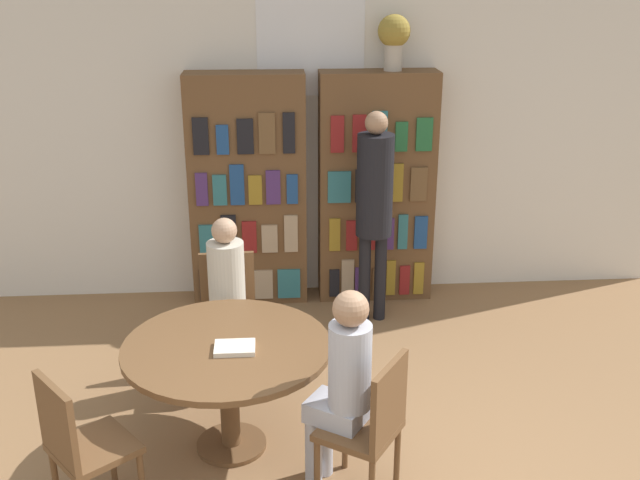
{
  "coord_description": "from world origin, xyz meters",
  "views": [
    {
      "loc": [
        -0.37,
        -3.03,
        2.9
      ],
      "look_at": [
        -0.03,
        1.85,
        1.05
      ],
      "focal_mm": 42.0,
      "sensor_mm": 36.0,
      "label": 1
    }
  ],
  "objects_px": {
    "bookshelf_right": "(376,189)",
    "chair_left_side": "(228,308)",
    "chair_far_side": "(371,423)",
    "flower_vase": "(394,36)",
    "chair_near_camera": "(79,442)",
    "seated_reader_right": "(342,380)",
    "librarian_standing": "(375,196)",
    "seated_reader_left": "(227,293)",
    "bookshelf_left": "(248,191)",
    "reading_table": "(227,361)"
  },
  "relations": [
    {
      "from": "reading_table",
      "to": "chair_left_side",
      "type": "height_order",
      "value": "chair_left_side"
    },
    {
      "from": "chair_left_side",
      "to": "chair_far_side",
      "type": "bearing_deg",
      "value": 117.0
    },
    {
      "from": "seated_reader_right",
      "to": "librarian_standing",
      "type": "distance_m",
      "value": 2.24
    },
    {
      "from": "bookshelf_left",
      "to": "seated_reader_left",
      "type": "relative_size",
      "value": 1.63
    },
    {
      "from": "bookshelf_left",
      "to": "chair_near_camera",
      "type": "bearing_deg",
      "value": -106.67
    },
    {
      "from": "reading_table",
      "to": "chair_far_side",
      "type": "distance_m",
      "value": 0.98
    },
    {
      "from": "seated_reader_left",
      "to": "chair_far_side",
      "type": "bearing_deg",
      "value": 120.01
    },
    {
      "from": "chair_left_side",
      "to": "seated_reader_right",
      "type": "xyz_separation_m",
      "value": [
        0.7,
        -1.4,
        0.22
      ]
    },
    {
      "from": "bookshelf_right",
      "to": "seated_reader_right",
      "type": "xyz_separation_m",
      "value": [
        -0.55,
        -2.66,
        -0.29
      ]
    },
    {
      "from": "chair_far_side",
      "to": "seated_reader_right",
      "type": "height_order",
      "value": "seated_reader_right"
    },
    {
      "from": "bookshelf_right",
      "to": "chair_near_camera",
      "type": "height_order",
      "value": "bookshelf_right"
    },
    {
      "from": "bookshelf_right",
      "to": "seated_reader_left",
      "type": "xyz_separation_m",
      "value": [
        -1.25,
        -1.44,
        -0.3
      ]
    },
    {
      "from": "flower_vase",
      "to": "seated_reader_right",
      "type": "height_order",
      "value": "flower_vase"
    },
    {
      "from": "chair_left_side",
      "to": "librarian_standing",
      "type": "relative_size",
      "value": 0.5
    },
    {
      "from": "reading_table",
      "to": "flower_vase",
      "type": "bearing_deg",
      "value": 59.36
    },
    {
      "from": "bookshelf_left",
      "to": "bookshelf_right",
      "type": "relative_size",
      "value": 1.0
    },
    {
      "from": "bookshelf_left",
      "to": "chair_near_camera",
      "type": "xyz_separation_m",
      "value": [
        -0.85,
        -2.83,
        -0.51
      ]
    },
    {
      "from": "chair_far_side",
      "to": "librarian_standing",
      "type": "height_order",
      "value": "librarian_standing"
    },
    {
      "from": "librarian_standing",
      "to": "chair_near_camera",
      "type": "bearing_deg",
      "value": -128.94
    },
    {
      "from": "flower_vase",
      "to": "librarian_standing",
      "type": "xyz_separation_m",
      "value": [
        -0.2,
        -0.51,
        -1.2
      ]
    },
    {
      "from": "bookshelf_left",
      "to": "chair_left_side",
      "type": "distance_m",
      "value": 1.36
    },
    {
      "from": "bookshelf_right",
      "to": "seated_reader_left",
      "type": "relative_size",
      "value": 1.63
    },
    {
      "from": "seated_reader_right",
      "to": "librarian_standing",
      "type": "bearing_deg",
      "value": 21.19
    },
    {
      "from": "bookshelf_right",
      "to": "chair_left_side",
      "type": "height_order",
      "value": "bookshelf_right"
    },
    {
      "from": "seated_reader_left",
      "to": "seated_reader_right",
      "type": "distance_m",
      "value": 1.4
    },
    {
      "from": "seated_reader_left",
      "to": "chair_near_camera",
      "type": "bearing_deg",
      "value": 59.99
    },
    {
      "from": "bookshelf_left",
      "to": "flower_vase",
      "type": "distance_m",
      "value": 1.79
    },
    {
      "from": "reading_table",
      "to": "librarian_standing",
      "type": "relative_size",
      "value": 0.71
    },
    {
      "from": "bookshelf_left",
      "to": "chair_far_side",
      "type": "relative_size",
      "value": 2.26
    },
    {
      "from": "reading_table",
      "to": "seated_reader_left",
      "type": "relative_size",
      "value": 1.01
    },
    {
      "from": "flower_vase",
      "to": "chair_left_side",
      "type": "relative_size",
      "value": 0.5
    },
    {
      "from": "seated_reader_right",
      "to": "reading_table",
      "type": "bearing_deg",
      "value": 90.0
    },
    {
      "from": "reading_table",
      "to": "chair_left_side",
      "type": "xyz_separation_m",
      "value": [
        -0.04,
        0.97,
        -0.12
      ]
    },
    {
      "from": "chair_left_side",
      "to": "flower_vase",
      "type": "bearing_deg",
      "value": -139.75
    },
    {
      "from": "seated_reader_left",
      "to": "bookshelf_left",
      "type": "bearing_deg",
      "value": -97.5
    },
    {
      "from": "reading_table",
      "to": "bookshelf_left",
      "type": "bearing_deg",
      "value": 87.69
    },
    {
      "from": "seated_reader_right",
      "to": "bookshelf_right",
      "type": "bearing_deg",
      "value": 21.67
    },
    {
      "from": "chair_left_side",
      "to": "chair_far_side",
      "type": "relative_size",
      "value": 1.0
    },
    {
      "from": "bookshelf_right",
      "to": "seated_reader_left",
      "type": "bearing_deg",
      "value": -130.85
    },
    {
      "from": "reading_table",
      "to": "librarian_standing",
      "type": "distance_m",
      "value": 2.11
    },
    {
      "from": "chair_far_side",
      "to": "bookshelf_left",
      "type": "bearing_deg",
      "value": 48.03
    },
    {
      "from": "librarian_standing",
      "to": "seated_reader_left",
      "type": "bearing_deg",
      "value": -140.99
    },
    {
      "from": "chair_left_side",
      "to": "librarian_standing",
      "type": "distance_m",
      "value": 1.51
    },
    {
      "from": "reading_table",
      "to": "seated_reader_right",
      "type": "bearing_deg",
      "value": -33.45
    },
    {
      "from": "flower_vase",
      "to": "chair_near_camera",
      "type": "height_order",
      "value": "flower_vase"
    },
    {
      "from": "flower_vase",
      "to": "librarian_standing",
      "type": "height_order",
      "value": "flower_vase"
    },
    {
      "from": "bookshelf_right",
      "to": "reading_table",
      "type": "xyz_separation_m",
      "value": [
        -1.21,
        -2.23,
        -0.39
      ]
    },
    {
      "from": "chair_near_camera",
      "to": "chair_far_side",
      "type": "bearing_deg",
      "value": 54.0
    },
    {
      "from": "bookshelf_right",
      "to": "reading_table",
      "type": "bearing_deg",
      "value": -118.52
    },
    {
      "from": "chair_far_side",
      "to": "seated_reader_right",
      "type": "distance_m",
      "value": 0.28
    }
  ]
}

